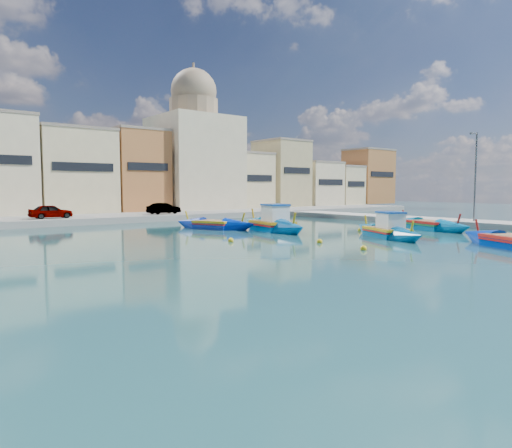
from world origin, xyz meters
name	(u,v)px	position (x,y,z in m)	size (l,w,h in m)	color
ground	(421,252)	(0.00, 0.00, 0.00)	(160.00, 160.00, 0.00)	#14383C
north_quay	(152,216)	(0.00, 32.00, 0.30)	(80.00, 8.00, 0.60)	gray
north_townhouses	(174,175)	(6.68, 39.36, 5.00)	(83.20, 7.87, 10.19)	beige
church_block	(194,150)	(10.00, 40.00, 8.41)	(10.00, 10.00, 19.10)	beige
quay_street_lamp	(475,176)	(17.44, 6.00, 4.34)	(1.18, 0.16, 8.00)	#595B60
parked_cars	(50,212)	(-10.53, 30.50, 1.22)	(21.60, 2.62, 1.25)	#4C1919
luzzu_turquoise_cabin	(387,232)	(4.72, 5.55, 0.33)	(5.18, 8.45, 2.71)	#005A97
luzzu_blue_cabin	(272,226)	(1.65, 13.94, 0.39)	(3.79, 9.30, 3.20)	#005AA7
luzzu_cyan_mid	(429,226)	(12.22, 6.98, 0.27)	(4.35, 8.77, 2.53)	#006BA5
luzzu_green	(214,226)	(-1.00, 18.17, 0.26)	(4.94, 7.73, 2.40)	#0025A8
mooring_buoys	(361,237)	(2.68, 6.08, 0.08)	(18.52, 22.81, 0.36)	yellow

